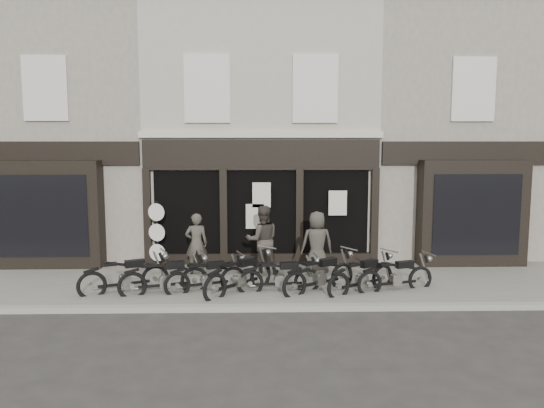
{
  "coord_description": "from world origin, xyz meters",
  "views": [
    {
      "loc": [
        -0.05,
        -13.03,
        3.91
      ],
      "look_at": [
        0.29,
        1.6,
        2.12
      ],
      "focal_mm": 35.0,
      "sensor_mm": 36.0,
      "label": 1
    }
  ],
  "objects_px": {
    "man_centre": "(262,240)",
    "man_right": "(317,243)",
    "man_left": "(196,243)",
    "motorcycle_0": "(125,279)",
    "motorcycle_1": "(165,280)",
    "motorcycle_3": "(240,279)",
    "motorcycle_6": "(362,279)",
    "motorcycle_5": "(320,278)",
    "motorcycle_7": "(396,279)",
    "motorcycle_4": "(280,279)",
    "advert_sign_post": "(157,238)",
    "motorcycle_2": "(207,279)"
  },
  "relations": [
    {
      "from": "man_left",
      "to": "man_right",
      "type": "bearing_deg",
      "value": 168.22
    },
    {
      "from": "motorcycle_3",
      "to": "motorcycle_7",
      "type": "relative_size",
      "value": 0.91
    },
    {
      "from": "motorcycle_7",
      "to": "man_right",
      "type": "height_order",
      "value": "man_right"
    },
    {
      "from": "motorcycle_5",
      "to": "advert_sign_post",
      "type": "relative_size",
      "value": 0.95
    },
    {
      "from": "motorcycle_4",
      "to": "motorcycle_6",
      "type": "relative_size",
      "value": 1.09
    },
    {
      "from": "motorcycle_0",
      "to": "man_left",
      "type": "xyz_separation_m",
      "value": [
        1.58,
        1.75,
        0.55
      ]
    },
    {
      "from": "motorcycle_4",
      "to": "motorcycle_6",
      "type": "xyz_separation_m",
      "value": [
        2.06,
        -0.05,
        0.02
      ]
    },
    {
      "from": "motorcycle_0",
      "to": "motorcycle_4",
      "type": "relative_size",
      "value": 1.0
    },
    {
      "from": "man_centre",
      "to": "man_right",
      "type": "relative_size",
      "value": 1.08
    },
    {
      "from": "man_right",
      "to": "motorcycle_3",
      "type": "bearing_deg",
      "value": 31.3
    },
    {
      "from": "motorcycle_4",
      "to": "man_centre",
      "type": "relative_size",
      "value": 1.09
    },
    {
      "from": "motorcycle_1",
      "to": "advert_sign_post",
      "type": "height_order",
      "value": "advert_sign_post"
    },
    {
      "from": "motorcycle_0",
      "to": "advert_sign_post",
      "type": "distance_m",
      "value": 2.47
    },
    {
      "from": "motorcycle_0",
      "to": "motorcycle_6",
      "type": "distance_m",
      "value": 5.94
    },
    {
      "from": "man_centre",
      "to": "advert_sign_post",
      "type": "height_order",
      "value": "advert_sign_post"
    },
    {
      "from": "motorcycle_6",
      "to": "man_right",
      "type": "relative_size",
      "value": 1.08
    },
    {
      "from": "motorcycle_3",
      "to": "man_right",
      "type": "distance_m",
      "value": 2.67
    },
    {
      "from": "man_right",
      "to": "motorcycle_0",
      "type": "bearing_deg",
      "value": 11.51
    },
    {
      "from": "motorcycle_5",
      "to": "man_left",
      "type": "height_order",
      "value": "man_left"
    },
    {
      "from": "motorcycle_2",
      "to": "motorcycle_5",
      "type": "xyz_separation_m",
      "value": [
        2.86,
        -0.04,
        0.03
      ]
    },
    {
      "from": "motorcycle_4",
      "to": "advert_sign_post",
      "type": "relative_size",
      "value": 1.0
    },
    {
      "from": "motorcycle_3",
      "to": "motorcycle_4",
      "type": "distance_m",
      "value": 1.01
    },
    {
      "from": "motorcycle_5",
      "to": "man_centre",
      "type": "xyz_separation_m",
      "value": [
        -1.45,
        1.69,
        0.66
      ]
    },
    {
      "from": "motorcycle_2",
      "to": "motorcycle_6",
      "type": "xyz_separation_m",
      "value": [
        3.91,
        -0.12,
        0.02
      ]
    },
    {
      "from": "motorcycle_0",
      "to": "motorcycle_4",
      "type": "height_order",
      "value": "motorcycle_0"
    },
    {
      "from": "motorcycle_4",
      "to": "motorcycle_5",
      "type": "height_order",
      "value": "motorcycle_5"
    },
    {
      "from": "motorcycle_0",
      "to": "motorcycle_4",
      "type": "xyz_separation_m",
      "value": [
        3.88,
        -0.02,
        -0.03
      ]
    },
    {
      "from": "motorcycle_0",
      "to": "man_right",
      "type": "height_order",
      "value": "man_right"
    },
    {
      "from": "motorcycle_6",
      "to": "man_right",
      "type": "bearing_deg",
      "value": 88.63
    },
    {
      "from": "motorcycle_6",
      "to": "man_right",
      "type": "height_order",
      "value": "man_right"
    },
    {
      "from": "motorcycle_2",
      "to": "advert_sign_post",
      "type": "bearing_deg",
      "value": 104.26
    },
    {
      "from": "man_left",
      "to": "motorcycle_7",
      "type": "bearing_deg",
      "value": 154.2
    },
    {
      "from": "man_centre",
      "to": "man_right",
      "type": "xyz_separation_m",
      "value": [
        1.52,
        -0.2,
        -0.07
      ]
    },
    {
      "from": "motorcycle_5",
      "to": "motorcycle_3",
      "type": "bearing_deg",
      "value": 147.92
    },
    {
      "from": "motorcycle_4",
      "to": "advert_sign_post",
      "type": "xyz_separation_m",
      "value": [
        -3.52,
        2.39,
        0.63
      ]
    },
    {
      "from": "motorcycle_4",
      "to": "man_right",
      "type": "relative_size",
      "value": 1.18
    },
    {
      "from": "motorcycle_1",
      "to": "motorcycle_5",
      "type": "distance_m",
      "value": 3.88
    },
    {
      "from": "motorcycle_6",
      "to": "motorcycle_0",
      "type": "bearing_deg",
      "value": 145.87
    },
    {
      "from": "motorcycle_1",
      "to": "motorcycle_4",
      "type": "bearing_deg",
      "value": -16.27
    },
    {
      "from": "motorcycle_0",
      "to": "motorcycle_1",
      "type": "distance_m",
      "value": 1.02
    },
    {
      "from": "man_right",
      "to": "motorcycle_2",
      "type": "bearing_deg",
      "value": 21.01
    },
    {
      "from": "advert_sign_post",
      "to": "motorcycle_5",
      "type": "bearing_deg",
      "value": -11.5
    },
    {
      "from": "motorcycle_7",
      "to": "man_centre",
      "type": "relative_size",
      "value": 1.06
    },
    {
      "from": "advert_sign_post",
      "to": "motorcycle_6",
      "type": "bearing_deg",
      "value": -7.56
    },
    {
      "from": "motorcycle_1",
      "to": "motorcycle_6",
      "type": "distance_m",
      "value": 4.93
    },
    {
      "from": "motorcycle_5",
      "to": "motorcycle_6",
      "type": "relative_size",
      "value": 1.03
    },
    {
      "from": "motorcycle_7",
      "to": "advert_sign_post",
      "type": "relative_size",
      "value": 0.98
    },
    {
      "from": "motorcycle_3",
      "to": "motorcycle_4",
      "type": "bearing_deg",
      "value": -44.44
    },
    {
      "from": "motorcycle_1",
      "to": "advert_sign_post",
      "type": "bearing_deg",
      "value": 86.63
    },
    {
      "from": "man_centre",
      "to": "motorcycle_7",
      "type": "bearing_deg",
      "value": 146.24
    }
  ]
}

